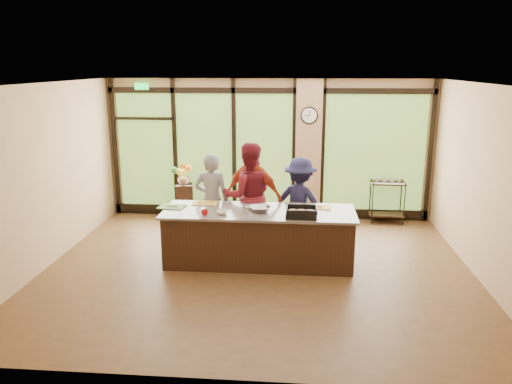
% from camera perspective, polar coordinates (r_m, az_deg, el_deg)
% --- Properties ---
extents(floor, '(7.00, 7.00, 0.00)m').
position_cam_1_polar(floor, '(8.34, 0.16, -8.80)').
color(floor, '#4E341B').
rests_on(floor, ground).
extents(ceiling, '(7.00, 7.00, 0.00)m').
position_cam_1_polar(ceiling, '(7.67, 0.18, 12.27)').
color(ceiling, white).
rests_on(ceiling, back_wall).
extents(back_wall, '(7.00, 0.00, 7.00)m').
position_cam_1_polar(back_wall, '(10.81, 1.46, 4.89)').
color(back_wall, tan).
rests_on(back_wall, floor).
extents(left_wall, '(0.00, 6.00, 6.00)m').
position_cam_1_polar(left_wall, '(8.86, -23.02, 1.62)').
color(left_wall, tan).
rests_on(left_wall, floor).
extents(right_wall, '(0.00, 6.00, 6.00)m').
position_cam_1_polar(right_wall, '(8.36, 24.84, 0.71)').
color(right_wall, tan).
rests_on(right_wall, floor).
extents(window_wall, '(6.90, 0.12, 3.00)m').
position_cam_1_polar(window_wall, '(10.77, 2.32, 4.28)').
color(window_wall, tan).
rests_on(window_wall, floor).
extents(island_base, '(3.10, 1.00, 0.88)m').
position_cam_1_polar(island_base, '(8.46, 0.33, -5.26)').
color(island_base, black).
rests_on(island_base, floor).
extents(countertop, '(3.20, 1.10, 0.04)m').
position_cam_1_polar(countertop, '(8.31, 0.33, -2.27)').
color(countertop, slate).
rests_on(countertop, island_base).
extents(wall_clock, '(0.36, 0.04, 0.36)m').
position_cam_1_polar(wall_clock, '(10.56, 6.11, 8.69)').
color(wall_clock, black).
rests_on(wall_clock, window_wall).
extents(cook_left, '(0.64, 0.43, 1.75)m').
position_cam_1_polar(cook_left, '(9.14, -5.08, -0.95)').
color(cook_left, slate).
rests_on(cook_left, floor).
extents(cook_midleft, '(1.09, 0.93, 1.94)m').
position_cam_1_polar(cook_midleft, '(9.03, -0.85, -0.46)').
color(cook_midleft, maroon).
rests_on(cook_midleft, floor).
extents(cook_midright, '(1.21, 0.87, 1.91)m').
position_cam_1_polar(cook_midright, '(9.07, -0.28, -0.47)').
color(cook_midright, '#A53219').
rests_on(cook_midright, floor).
extents(cook_right, '(1.22, 0.96, 1.66)m').
position_cam_1_polar(cook_right, '(9.14, 5.04, -1.23)').
color(cook_right, '#1A1939').
rests_on(cook_right, floor).
extents(roasting_pan, '(0.50, 0.40, 0.09)m').
position_cam_1_polar(roasting_pan, '(7.99, 5.22, -2.54)').
color(roasting_pan, black).
rests_on(roasting_pan, countertop).
extents(mixing_bowl, '(0.41, 0.41, 0.08)m').
position_cam_1_polar(mixing_bowl, '(8.26, 0.49, -1.94)').
color(mixing_bowl, silver).
rests_on(mixing_bowl, countertop).
extents(cutting_board_left, '(0.48, 0.39, 0.01)m').
position_cam_1_polar(cutting_board_left, '(8.63, -9.60, -1.67)').
color(cutting_board_left, '#3F812F').
rests_on(cutting_board_left, countertop).
extents(cutting_board_center, '(0.43, 0.33, 0.01)m').
position_cam_1_polar(cutting_board_center, '(8.78, -5.84, -1.26)').
color(cutting_board_center, gold).
rests_on(cutting_board_center, countertop).
extents(cutting_board_right, '(0.40, 0.33, 0.01)m').
position_cam_1_polar(cutting_board_right, '(8.55, 7.38, -1.75)').
color(cutting_board_right, gold).
rests_on(cutting_board_right, countertop).
extents(prep_bowl_near, '(0.17, 0.17, 0.05)m').
position_cam_1_polar(prep_bowl_near, '(8.12, -3.92, -2.37)').
color(prep_bowl_near, white).
rests_on(prep_bowl_near, countertop).
extents(prep_bowl_mid, '(0.15, 0.15, 0.04)m').
position_cam_1_polar(prep_bowl_mid, '(8.42, -0.82, -1.78)').
color(prep_bowl_mid, white).
rests_on(prep_bowl_mid, countertop).
extents(prep_bowl_far, '(0.16, 0.16, 0.03)m').
position_cam_1_polar(prep_bowl_far, '(8.57, 4.91, -1.56)').
color(prep_bowl_far, white).
rests_on(prep_bowl_far, countertop).
extents(red_ramekin, '(0.13, 0.13, 0.09)m').
position_cam_1_polar(red_ramekin, '(8.08, -5.89, -2.36)').
color(red_ramekin, '#AE1117').
rests_on(red_ramekin, countertop).
extents(flower_stand, '(0.44, 0.44, 0.75)m').
position_cam_1_polar(flower_stand, '(11.06, -8.16, -1.01)').
color(flower_stand, black).
rests_on(flower_stand, floor).
extents(flower_vase, '(0.34, 0.34, 0.28)m').
position_cam_1_polar(flower_vase, '(10.94, -8.25, 1.59)').
color(flower_vase, olive).
rests_on(flower_vase, flower_stand).
extents(bar_cart, '(0.73, 0.44, 0.98)m').
position_cam_1_polar(bar_cart, '(10.90, 14.76, -0.42)').
color(bar_cart, black).
rests_on(bar_cart, floor).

